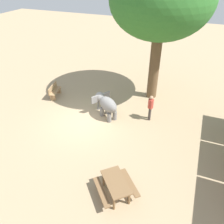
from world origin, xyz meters
The scene contains 6 objects.
ground_plane centered at (0.00, 0.00, 0.00)m, with size 60.00×60.00×0.00m, color tan.
elephant centered at (-1.06, 0.96, 0.87)m, with size 1.72×1.88×1.36m.
person_handler centered at (-1.71, 3.52, 0.95)m, with size 0.49×0.32×1.62m.
wooden_bench centered at (-1.94, -3.38, 0.47)m, with size 1.45×0.68×0.88m.
picnic_table_near centered at (4.01, 3.51, 0.59)m, with size 2.11×2.11×0.78m.
feed_bucket centered at (-2.80, 0.13, 0.16)m, with size 0.36×0.36×0.32m, color gray.
Camera 1 is at (9.45, 5.50, 8.00)m, focal length 35.87 mm.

